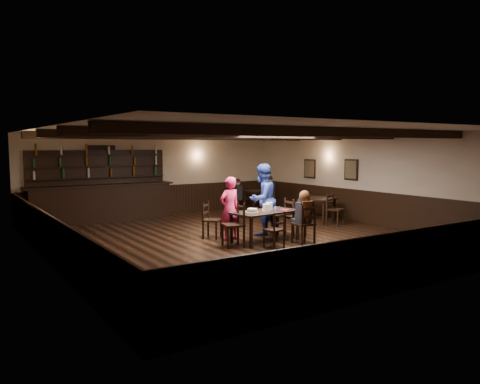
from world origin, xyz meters
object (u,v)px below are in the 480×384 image
chair_near_left (276,227)px  chair_near_right (306,221)px  man_blue (262,199)px  dining_table (265,214)px  bar_counter (101,198)px  woman_pink (230,209)px  cake (252,211)px

chair_near_left → chair_near_right: size_ratio=0.87×
man_blue → chair_near_right: bearing=78.4°
man_blue → chair_near_left: bearing=49.2°
dining_table → bar_counter: bearing=114.4°
chair_near_right → bar_counter: (-2.99, 6.10, 0.16)m
bar_counter → dining_table: bearing=-65.6°
dining_table → chair_near_right: (0.59, -0.81, -0.12)m
chair_near_left → woman_pink: (-0.38, 1.41, 0.30)m
chair_near_right → woman_pink: (-1.21, 1.46, 0.22)m
chair_near_right → bar_counter: 6.80m
dining_table → chair_near_right: chair_near_right is taller
chair_near_right → cake: (-0.98, 0.80, 0.23)m
chair_near_left → bar_counter: 6.43m
woman_pink → cake: woman_pink is taller
cake → dining_table: bearing=1.7°
cake → bar_counter: (-2.01, 5.30, -0.07)m
chair_near_left → bar_counter: (-2.16, 6.05, 0.24)m
dining_table → woman_pink: woman_pink is taller
woman_pink → bar_counter: bearing=-75.6°
chair_near_right → bar_counter: bar_counter is taller
man_blue → cake: (-0.86, -0.78, -0.14)m
dining_table → cake: cake is taller
dining_table → chair_near_left: 0.82m
dining_table → man_blue: (0.47, 0.77, 0.25)m
chair_near_left → chair_near_right: (0.83, -0.05, 0.07)m
chair_near_left → man_blue: size_ratio=0.45×
chair_near_right → woman_pink: woman_pink is taller
chair_near_right → dining_table: bearing=125.9°
woman_pink → chair_near_left: bearing=98.6°
cake → bar_counter: bar_counter is taller
chair_near_right → man_blue: 1.63m
chair_near_left → chair_near_right: bearing=-3.6°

